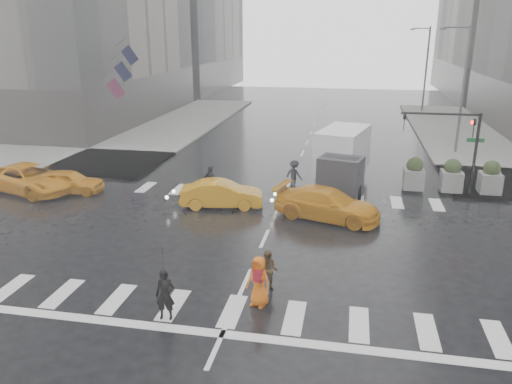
% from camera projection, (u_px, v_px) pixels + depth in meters
% --- Properties ---
extents(ground, '(120.00, 120.00, 0.00)m').
position_uv_depth(ground, '(265.00, 238.00, 21.64)').
color(ground, black).
rests_on(ground, ground).
extents(sidewalk_nw, '(35.00, 35.00, 0.15)m').
position_uv_depth(sidewalk_nw, '(70.00, 138.00, 41.47)').
color(sidewalk_nw, slate).
rests_on(sidewalk_nw, ground).
extents(road_markings, '(18.00, 48.00, 0.01)m').
position_uv_depth(road_markings, '(265.00, 238.00, 21.64)').
color(road_markings, silver).
rests_on(road_markings, ground).
extents(traffic_signal_pole, '(4.45, 0.42, 4.50)m').
position_uv_depth(traffic_signal_pole, '(458.00, 137.00, 26.50)').
color(traffic_signal_pole, black).
rests_on(traffic_signal_pole, ground).
extents(street_lamp_near, '(2.15, 0.22, 9.00)m').
position_uv_depth(street_lamp_near, '(462.00, 85.00, 34.97)').
color(street_lamp_near, '#59595B').
rests_on(street_lamp_near, ground).
extents(street_lamp_far, '(2.15, 0.22, 9.00)m').
position_uv_depth(street_lamp_far, '(425.00, 66.00, 53.64)').
color(street_lamp_far, '#59595B').
rests_on(street_lamp_far, ground).
extents(planter_west, '(1.10, 1.10, 1.80)m').
position_uv_depth(planter_west, '(414.00, 174.00, 27.74)').
color(planter_west, slate).
rests_on(planter_west, ground).
extents(planter_mid, '(1.10, 1.10, 1.80)m').
position_uv_depth(planter_mid, '(452.00, 176.00, 27.38)').
color(planter_mid, slate).
rests_on(planter_mid, ground).
extents(planter_east, '(1.10, 1.10, 1.80)m').
position_uv_depth(planter_east, '(490.00, 178.00, 27.02)').
color(planter_east, slate).
rests_on(planter_east, ground).
extents(flag_cluster, '(2.87, 3.06, 4.69)m').
position_uv_depth(flag_cluster, '(120.00, 69.00, 39.88)').
color(flag_cluster, '#59595B').
rests_on(flag_cluster, ground).
extents(pedestrian_black, '(1.08, 1.09, 2.43)m').
position_uv_depth(pedestrian_black, '(164.00, 272.00, 15.14)').
color(pedestrian_black, black).
rests_on(pedestrian_black, ground).
extents(pedestrian_brown, '(0.73, 0.59, 1.44)m').
position_uv_depth(pedestrian_brown, '(268.00, 271.00, 17.18)').
color(pedestrian_brown, '#4D331B').
rests_on(pedestrian_brown, ground).
extents(pedestrian_orange, '(0.98, 0.80, 1.72)m').
position_uv_depth(pedestrian_orange, '(259.00, 281.00, 16.14)').
color(pedestrian_orange, orange).
rests_on(pedestrian_orange, ground).
extents(pedestrian_far_a, '(1.13, 0.85, 1.71)m').
position_uv_depth(pedestrian_far_a, '(211.00, 182.00, 26.73)').
color(pedestrian_far_a, black).
rests_on(pedestrian_far_a, ground).
extents(pedestrian_far_b, '(1.20, 1.01, 1.62)m').
position_uv_depth(pedestrian_far_b, '(294.00, 174.00, 28.34)').
color(pedestrian_far_b, black).
rests_on(pedestrian_far_b, ground).
extents(taxi_front, '(3.97, 1.96, 1.30)m').
position_uv_depth(taxi_front, '(69.00, 182.00, 27.52)').
color(taxi_front, orange).
rests_on(taxi_front, ground).
extents(taxi_mid, '(4.34, 2.11, 1.37)m').
position_uv_depth(taxi_mid, '(222.00, 194.00, 25.31)').
color(taxi_mid, orange).
rests_on(taxi_mid, ground).
extents(taxi_rear, '(4.88, 3.22, 1.47)m').
position_uv_depth(taxi_rear, '(327.00, 204.00, 23.71)').
color(taxi_rear, orange).
rests_on(taxi_rear, ground).
extents(taxi_far, '(5.48, 3.99, 1.54)m').
position_uv_depth(taxi_far, '(30.00, 178.00, 27.66)').
color(taxi_far, orange).
rests_on(taxi_far, ground).
extents(box_truck, '(2.27, 6.06, 3.22)m').
position_uv_depth(box_truck, '(342.00, 158.00, 28.32)').
color(box_truck, white).
rests_on(box_truck, ground).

